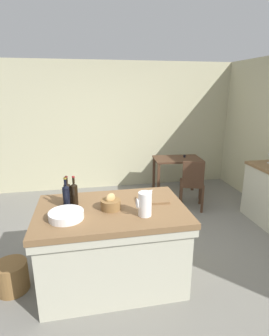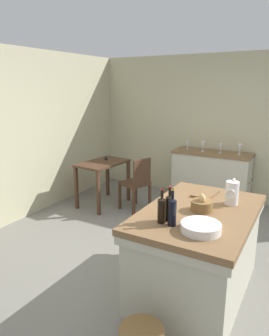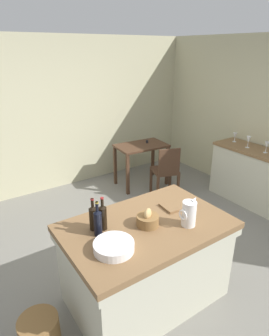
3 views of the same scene
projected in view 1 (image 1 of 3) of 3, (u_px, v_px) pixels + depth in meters
ground_plane at (137, 253)px, 3.49m from camera, size 6.76×6.76×0.00m
wall_back at (112, 127)px, 5.56m from camera, size 5.32×0.12×2.60m
island_table at (112, 242)px, 2.87m from camera, size 1.54×0.99×0.88m
writing_desk at (177, 165)px, 5.19m from camera, size 0.94×0.63×0.82m
wooden_chair at (192, 183)px, 4.62m from camera, size 0.51×0.51×0.91m
pitcher at (145, 204)px, 2.56m from camera, size 0.17×0.13×0.28m
wash_bowl at (66, 215)px, 2.51m from camera, size 0.33×0.33×0.07m
bread_basket at (111, 203)px, 2.71m from camera, size 0.21×0.21×0.17m
cutting_board at (152, 200)px, 2.91m from camera, size 0.36×0.23×0.02m
wine_bottle_dark at (74, 193)px, 2.79m from camera, size 0.07×0.07×0.32m
wine_bottle_amber at (67, 193)px, 2.82m from camera, size 0.07×0.07×0.31m
wine_bottle_green at (66, 196)px, 2.72m from camera, size 0.07×0.07×0.33m
wicker_hamper at (12, 277)px, 2.81m from camera, size 0.34×0.34×0.32m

